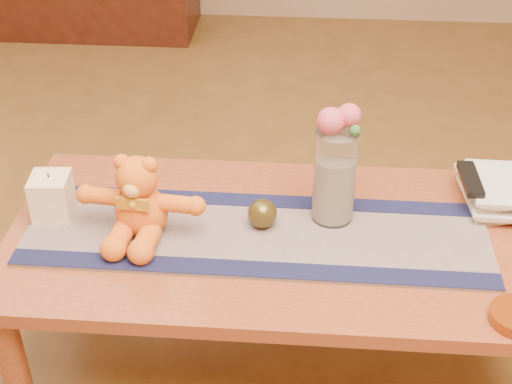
# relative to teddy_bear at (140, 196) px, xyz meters

# --- Properties ---
(floor) EXTENTS (5.50, 5.50, 0.00)m
(floor) POSITION_rel_teddy_bear_xyz_m (0.34, 0.02, -0.56)
(floor) COLOR brown
(floor) RESTS_ON ground
(coffee_table_top) EXTENTS (1.40, 0.70, 0.04)m
(coffee_table_top) POSITION_rel_teddy_bear_xyz_m (0.34, 0.02, -0.13)
(coffee_table_top) COLOR brown
(coffee_table_top) RESTS_ON floor
(table_leg_fl) EXTENTS (0.07, 0.07, 0.41)m
(table_leg_fl) POSITION_rel_teddy_bear_xyz_m (-0.30, -0.27, -0.36)
(table_leg_fl) COLOR brown
(table_leg_fl) RESTS_ON floor
(table_leg_bl) EXTENTS (0.07, 0.07, 0.41)m
(table_leg_bl) POSITION_rel_teddy_bear_xyz_m (-0.30, 0.31, -0.36)
(table_leg_bl) COLOR brown
(table_leg_bl) RESTS_ON floor
(table_leg_br) EXTENTS (0.07, 0.07, 0.41)m
(table_leg_br) POSITION_rel_teddy_bear_xyz_m (0.98, 0.31, -0.36)
(table_leg_br) COLOR brown
(table_leg_br) RESTS_ON floor
(persian_runner) EXTENTS (1.20, 0.35, 0.01)m
(persian_runner) POSITION_rel_teddy_bear_xyz_m (0.30, 0.01, -0.11)
(persian_runner) COLOR #181C45
(persian_runner) RESTS_ON coffee_table_top
(runner_border_near) EXTENTS (1.20, 0.06, 0.00)m
(runner_border_near) POSITION_rel_teddy_bear_xyz_m (0.30, -0.14, -0.11)
(runner_border_near) COLOR #13163A
(runner_border_near) RESTS_ON persian_runner
(runner_border_far) EXTENTS (1.20, 0.06, 0.00)m
(runner_border_far) POSITION_rel_teddy_bear_xyz_m (0.30, 0.15, -0.11)
(runner_border_far) COLOR #13163A
(runner_border_far) RESTS_ON persian_runner
(teddy_bear) EXTENTS (0.34, 0.29, 0.21)m
(teddy_bear) POSITION_rel_teddy_bear_xyz_m (0.00, 0.00, 0.00)
(teddy_bear) COLOR orange
(teddy_bear) RESTS_ON persian_runner
(pillar_candle) EXTENTS (0.11, 0.11, 0.12)m
(pillar_candle) POSITION_rel_teddy_bear_xyz_m (-0.25, 0.05, -0.05)
(pillar_candle) COLOR #FFE0BB
(pillar_candle) RESTS_ON persian_runner
(candle_wick) EXTENTS (0.00, 0.00, 0.01)m
(candle_wick) POSITION_rel_teddy_bear_xyz_m (-0.25, 0.05, 0.02)
(candle_wick) COLOR black
(candle_wick) RESTS_ON pillar_candle
(glass_vase) EXTENTS (0.11, 0.11, 0.26)m
(glass_vase) POSITION_rel_teddy_bear_xyz_m (0.49, 0.09, 0.02)
(glass_vase) COLOR silver
(glass_vase) RESTS_ON persian_runner
(potpourri_fill) EXTENTS (0.09, 0.09, 0.18)m
(potpourri_fill) POSITION_rel_teddy_bear_xyz_m (0.49, 0.09, -0.02)
(potpourri_fill) COLOR beige
(potpourri_fill) RESTS_ON glass_vase
(rose_left) EXTENTS (0.07, 0.07, 0.07)m
(rose_left) POSITION_rel_teddy_bear_xyz_m (0.47, 0.08, 0.19)
(rose_left) COLOR #C7465A
(rose_left) RESTS_ON glass_vase
(rose_right) EXTENTS (0.06, 0.06, 0.06)m
(rose_right) POSITION_rel_teddy_bear_xyz_m (0.52, 0.10, 0.20)
(rose_right) COLOR #C7465A
(rose_right) RESTS_ON glass_vase
(blue_flower_back) EXTENTS (0.04, 0.04, 0.04)m
(blue_flower_back) POSITION_rel_teddy_bear_xyz_m (0.50, 0.13, 0.18)
(blue_flower_back) COLOR #474C9A
(blue_flower_back) RESTS_ON glass_vase
(blue_flower_side) EXTENTS (0.04, 0.04, 0.04)m
(blue_flower_side) POSITION_rel_teddy_bear_xyz_m (0.46, 0.11, 0.17)
(blue_flower_side) COLOR #474C9A
(blue_flower_side) RESTS_ON glass_vase
(leaf_sprig) EXTENTS (0.03, 0.03, 0.03)m
(leaf_sprig) POSITION_rel_teddy_bear_xyz_m (0.53, 0.07, 0.17)
(leaf_sprig) COLOR #33662D
(leaf_sprig) RESTS_ON glass_vase
(bronze_ball) EXTENTS (0.08, 0.08, 0.08)m
(bronze_ball) POSITION_rel_teddy_bear_xyz_m (0.31, 0.04, -0.07)
(bronze_ball) COLOR #4A3F18
(bronze_ball) RESTS_ON persian_runner
(book_bottom) EXTENTS (0.18, 0.24, 0.02)m
(book_bottom) POSITION_rel_teddy_bear_xyz_m (0.86, 0.20, -0.10)
(book_bottom) COLOR beige
(book_bottom) RESTS_ON coffee_table_top
(book_lower) EXTENTS (0.18, 0.23, 0.02)m
(book_lower) POSITION_rel_teddy_bear_xyz_m (0.86, 0.20, -0.08)
(book_lower) COLOR beige
(book_lower) RESTS_ON book_bottom
(book_upper) EXTENTS (0.19, 0.24, 0.02)m
(book_upper) POSITION_rel_teddy_bear_xyz_m (0.85, 0.20, -0.07)
(book_upper) COLOR beige
(book_upper) RESTS_ON book_lower
(book_top) EXTENTS (0.17, 0.23, 0.02)m
(book_top) POSITION_rel_teddy_bear_xyz_m (0.86, 0.20, -0.05)
(book_top) COLOR beige
(book_top) RESTS_ON book_upper
(tv_remote) EXTENTS (0.05, 0.16, 0.02)m
(tv_remote) POSITION_rel_teddy_bear_xyz_m (0.86, 0.19, -0.03)
(tv_remote) COLOR black
(tv_remote) RESTS_ON book_top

